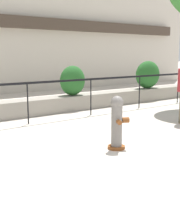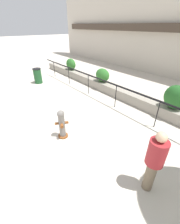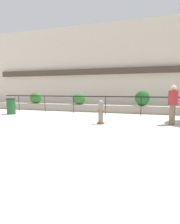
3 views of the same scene
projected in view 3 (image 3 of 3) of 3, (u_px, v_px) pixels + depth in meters
ground_plane at (79, 132)px, 6.34m from camera, size 120.00×120.00×0.00m
building_facade at (120, 65)px, 17.26m from camera, size 30.00×1.36×8.00m
planter_wall_low at (109, 109)px, 12.02m from camera, size 18.00×0.70×0.50m
fence_railing_segment at (106, 98)px, 10.88m from camera, size 15.00×0.05×1.15m
hedge_bush_0 at (36, 98)px, 13.55m from camera, size 0.99×0.57×0.83m
hedge_bush_1 at (79, 99)px, 12.55m from camera, size 0.98×0.65×0.79m
hedge_bush_2 at (142, 98)px, 11.31m from camera, size 0.93×0.63×1.00m
fire_hydrant at (101, 112)px, 7.82m from camera, size 0.49×0.47×1.08m
pedestrian at (173, 102)px, 7.54m from camera, size 0.46×0.46×1.73m
trash_bin at (11, 106)px, 11.05m from camera, size 0.55×0.55×1.01m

